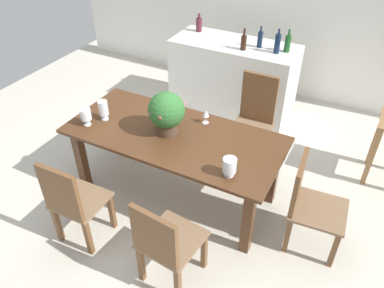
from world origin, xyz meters
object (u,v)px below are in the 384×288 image
at_px(wine_bottle_amber, 199,24).
at_px(wine_bottle_tall, 260,39).
at_px(chair_far_right, 254,116).
at_px(wine_bottle_clear, 277,43).
at_px(flower_centerpiece, 166,112).
at_px(wine_bottle_green, 244,42).
at_px(chair_near_right, 164,242).
at_px(crystal_vase_right, 230,166).
at_px(chair_near_left, 72,201).
at_px(crystal_vase_left, 86,115).
at_px(wine_bottle_dark, 288,43).
at_px(crystal_vase_center_near, 103,109).
at_px(dining_table, 174,144).
at_px(chair_foot_end, 308,201).
at_px(kitchen_counter, 232,78).
at_px(wine_glass, 206,114).

bearing_deg(wine_bottle_amber, wine_bottle_tall, -8.68).
xyz_separation_m(chair_far_right, wine_bottle_clear, (-0.05, 0.79, 0.56)).
xyz_separation_m(flower_centerpiece, wine_bottle_green, (0.09, 1.68, 0.09)).
relative_size(chair_near_right, crystal_vase_right, 5.33).
xyz_separation_m(chair_near_left, crystal_vase_left, (-0.36, 0.70, 0.37)).
height_order(wine_bottle_dark, wine_bottle_tall, wine_bottle_dark).
relative_size(crystal_vase_center_near, wine_bottle_green, 0.79).
relative_size(dining_table, flower_centerpiece, 4.95).
bearing_deg(crystal_vase_right, chair_far_right, 100.05).
distance_m(dining_table, wine_bottle_amber, 2.15).
height_order(chair_near_left, flower_centerpiece, flower_centerpiece).
distance_m(crystal_vase_left, wine_bottle_dark, 2.52).
height_order(chair_foot_end, flower_centerpiece, flower_centerpiece).
relative_size(chair_near_right, wine_bottle_tall, 3.44).
xyz_separation_m(crystal_vase_left, wine_bottle_green, (0.86, 1.93, 0.20)).
xyz_separation_m(dining_table, crystal_vase_left, (-0.83, -0.26, 0.23)).
height_order(chair_near_right, wine_bottle_tall, wine_bottle_tall).
distance_m(kitchen_counter, wine_bottle_tall, 0.68).
xyz_separation_m(crystal_vase_left, crystal_vase_right, (1.53, -0.04, -0.01)).
bearing_deg(chair_near_left, wine_bottle_clear, -109.01).
bearing_deg(wine_bottle_clear, chair_near_right, -89.10).
bearing_deg(dining_table, crystal_vase_center_near, -172.20).
height_order(dining_table, crystal_vase_right, crystal_vase_right).
bearing_deg(crystal_vase_center_near, wine_bottle_green, 66.64).
bearing_deg(kitchen_counter, chair_near_right, -77.85).
distance_m(flower_centerpiece, wine_bottle_green, 1.69).
height_order(dining_table, crystal_vase_center_near, crystal_vase_center_near).
xyz_separation_m(chair_foot_end, wine_bottle_amber, (-2.06, 1.98, 0.58)).
bearing_deg(chair_foot_end, chair_near_right, 133.26).
relative_size(dining_table, chair_near_right, 2.30).
distance_m(chair_far_right, wine_glass, 0.80).
bearing_deg(wine_bottle_dark, chair_far_right, -92.97).
xyz_separation_m(chair_foot_end, wine_bottle_dark, (-0.82, 1.87, 0.60)).
distance_m(dining_table, kitchen_counter, 1.83).
height_order(crystal_vase_center_near, wine_bottle_tall, wine_bottle_tall).
bearing_deg(chair_foot_end, chair_near_left, 113.49).
height_order(flower_centerpiece, crystal_vase_right, flower_centerpiece).
bearing_deg(kitchen_counter, chair_far_right, -54.07).
distance_m(flower_centerpiece, kitchen_counter, 1.90).
relative_size(chair_far_right, wine_bottle_clear, 3.45).
bearing_deg(wine_bottle_amber, chair_near_right, -67.94).
bearing_deg(chair_foot_end, crystal_vase_center_near, 88.19).
bearing_deg(crystal_vase_center_near, wine_bottle_dark, 57.37).
bearing_deg(dining_table, crystal_vase_right, -23.45).
distance_m(dining_table, flower_centerpiece, 0.35).
relative_size(chair_foot_end, wine_bottle_tall, 3.44).
xyz_separation_m(crystal_vase_center_near, wine_bottle_clear, (1.16, 1.87, 0.22)).
distance_m(crystal_vase_center_near, wine_glass, 1.01).
bearing_deg(wine_bottle_tall, crystal_vase_left, -115.63).
bearing_deg(wine_bottle_green, wine_bottle_amber, 158.19).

